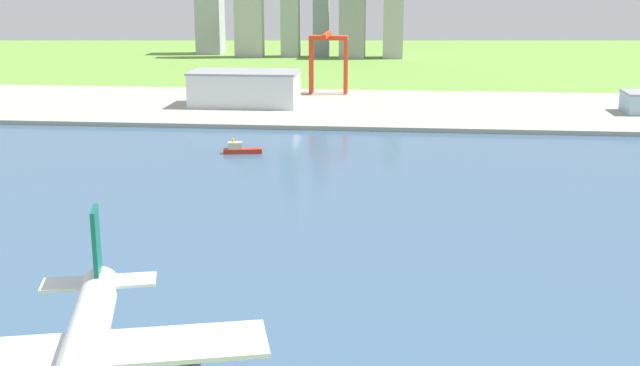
{
  "coord_description": "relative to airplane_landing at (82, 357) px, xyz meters",
  "views": [
    {
      "loc": [
        40.46,
        -1.59,
        81.26
      ],
      "look_at": [
        19.72,
        204.5,
        27.58
      ],
      "focal_mm": 45.76,
      "sensor_mm": 36.0,
      "label": 1
    }
  ],
  "objects": [
    {
      "name": "warehouse_main",
      "position": [
        -65.19,
        417.84,
        -32.72
      ],
      "size": [
        65.32,
        34.14,
        20.84
      ],
      "color": "silver",
      "rests_on": "industrial_pier"
    },
    {
      "name": "port_crane_red",
      "position": [
        -19.1,
        471.16,
        -13.53
      ],
      "size": [
        25.41,
        43.59,
        41.03
      ],
      "color": "red",
      "rests_on": "industrial_pier"
    },
    {
      "name": "distant_skyline",
      "position": [
        -72.05,
        741.71,
        9.63
      ],
      "size": [
        209.44,
        57.24,
        159.78
      ],
      "color": "#A8A5B4",
      "rests_on": "ground"
    },
    {
      "name": "ground_plane",
      "position": [
        -10.74,
        233.13,
        -45.67
      ],
      "size": [
        2400.0,
        2400.0,
        0.0
      ],
      "primitive_type": "plane",
      "color": "olive"
    },
    {
      "name": "airplane_landing",
      "position": [
        0.0,
        0.0,
        0.0
      ],
      "size": [
        36.65,
        41.86,
        13.79
      ],
      "color": "silver"
    },
    {
      "name": "water_bay",
      "position": [
        -10.74,
        173.13,
        -45.59
      ],
      "size": [
        840.0,
        360.0,
        0.15
      ],
      "primitive_type": "cube",
      "color": "#385675",
      "rests_on": "ground"
    },
    {
      "name": "industrial_pier",
      "position": [
        -10.74,
        423.13,
        -44.42
      ],
      "size": [
        840.0,
        140.0,
        2.5
      ],
      "primitive_type": "cube",
      "color": "#9EA08E",
      "rests_on": "ground"
    },
    {
      "name": "tugboat_small",
      "position": [
        -43.75,
        293.78,
        -43.6
      ],
      "size": [
        18.23,
        7.86,
        7.0
      ],
      "color": "#B22D1E",
      "rests_on": "water_bay"
    }
  ]
}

